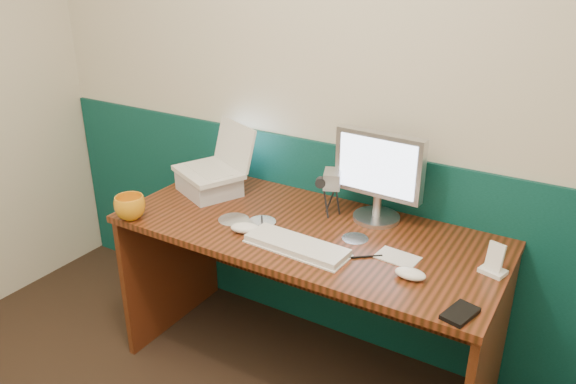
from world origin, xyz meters
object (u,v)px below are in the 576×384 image
Objects in this scene: laptop at (207,148)px; desk at (306,304)px; camcorder at (332,193)px; mug at (130,207)px; monitor at (379,178)px; keyboard at (297,246)px.

desk is at bearing 16.17° from laptop.
mug is at bearing -168.66° from camcorder.
monitor is 0.21m from camcorder.
monitor reaches higher than desk.
camcorder reaches higher than keyboard.
keyboard is 0.76m from mug.
monitor is at bearing 46.98° from desk.
laptop is 2.37× the size of mug.
camcorder reaches higher than desk.
camcorder is (0.72, 0.48, 0.05)m from mug.
keyboard is 1.98× the size of camcorder.
laptop is at bearing 165.78° from camcorder.
keyboard is (0.63, -0.26, -0.21)m from laptop.
mug is (-0.74, -0.14, 0.04)m from keyboard.
mug is at bearing -156.01° from desk.
laptop is (-0.58, 0.08, 0.60)m from desk.
desk is at bearing -129.95° from monitor.
keyboard is at bearing -108.74° from monitor.
laptop is at bearing -166.60° from monitor.
camcorder is at bearing 97.44° from keyboard.
camcorder is (-0.03, 0.34, 0.09)m from keyboard.
keyboard is (-0.16, -0.40, -0.18)m from monitor.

